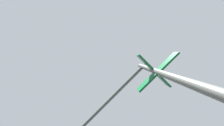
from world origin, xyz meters
TOP-DOWN VIEW (x-y plane):
  - traffic_signal_near at (-6.34, -5.57)m, footprint 2.44×3.23m

SIDE VIEW (x-z plane):
  - traffic_signal_near at x=-6.34m, z-range 1.05..6.07m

